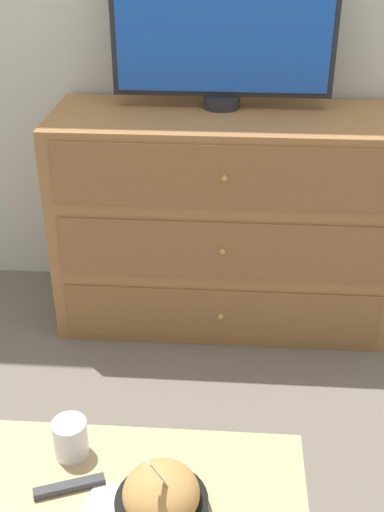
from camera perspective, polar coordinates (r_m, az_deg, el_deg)
The scene contains 6 objects.
ground_plane at distance 2.93m, azimuth 3.24°, elevation -1.99°, with size 12.00×12.00×0.00m, color #70665B.
dresser at distance 2.50m, azimuth 2.89°, elevation 3.09°, with size 1.28×0.49×0.84m.
tv at distance 2.36m, azimuth 2.82°, elevation 20.24°, with size 0.79×0.14×0.59m.
takeout_bowl at distance 1.41m, azimuth -2.74°, elevation -20.64°, with size 0.20×0.20×0.20m.
drink_cup at distance 1.55m, azimuth -10.72°, elevation -15.78°, with size 0.08×0.08×0.09m.
remote_control at distance 1.50m, azimuth -10.85°, elevation -19.49°, with size 0.15×0.08×0.02m.
Camera 1 is at (0.01, -2.50, 1.53)m, focal length 45.00 mm.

